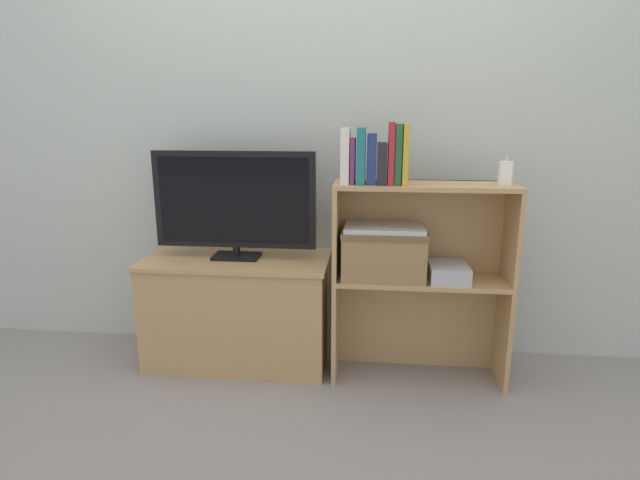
{
  "coord_description": "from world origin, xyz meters",
  "views": [
    {
      "loc": [
        0.23,
        -2.04,
        1.19
      ],
      "look_at": [
        0.0,
        0.13,
        0.65
      ],
      "focal_mm": 28.0,
      "sensor_mm": 36.0,
      "label": 1
    }
  ],
  "objects_px": {
    "book_crimson": "(391,153)",
    "storage_basket_left": "(384,252)",
    "tv_stand": "(239,309)",
    "magazine_stack": "(448,272)",
    "book_charcoal": "(382,163)",
    "book_forest": "(398,154)",
    "book_teal": "(361,156)",
    "book_ivory": "(345,156)",
    "book_navy": "(372,159)",
    "book_mustard": "(405,154)",
    "laptop": "(384,228)",
    "baby_monitor": "(505,173)",
    "book_plum": "(353,161)",
    "tv": "(234,202)"
  },
  "relations": [
    {
      "from": "book_teal",
      "to": "storage_basket_left",
      "type": "bearing_deg",
      "value": 7.73
    },
    {
      "from": "tv_stand",
      "to": "book_crimson",
      "type": "relative_size",
      "value": 3.45
    },
    {
      "from": "book_charcoal",
      "to": "laptop",
      "type": "distance_m",
      "value": 0.28
    },
    {
      "from": "book_charcoal",
      "to": "baby_monitor",
      "type": "bearing_deg",
      "value": 3.28
    },
    {
      "from": "book_ivory",
      "to": "book_forest",
      "type": "relative_size",
      "value": 0.93
    },
    {
      "from": "book_navy",
      "to": "book_charcoal",
      "type": "bearing_deg",
      "value": 0.0
    },
    {
      "from": "book_plum",
      "to": "laptop",
      "type": "bearing_deg",
      "value": 5.86
    },
    {
      "from": "book_crimson",
      "to": "storage_basket_left",
      "type": "height_order",
      "value": "book_crimson"
    },
    {
      "from": "book_forest",
      "to": "laptop",
      "type": "distance_m",
      "value": 0.32
    },
    {
      "from": "book_crimson",
      "to": "laptop",
      "type": "xyz_separation_m",
      "value": [
        -0.02,
        0.01,
        -0.32
      ]
    },
    {
      "from": "book_teal",
      "to": "book_forest",
      "type": "distance_m",
      "value": 0.15
    },
    {
      "from": "book_teal",
      "to": "book_charcoal",
      "type": "xyz_separation_m",
      "value": [
        0.09,
        0.0,
        -0.03
      ]
    },
    {
      "from": "tv",
      "to": "book_navy",
      "type": "bearing_deg",
      "value": -9.63
    },
    {
      "from": "book_navy",
      "to": "baby_monitor",
      "type": "bearing_deg",
      "value": 3.03
    },
    {
      "from": "laptop",
      "to": "book_plum",
      "type": "bearing_deg",
      "value": -174.14
    },
    {
      "from": "book_ivory",
      "to": "book_charcoal",
      "type": "relative_size",
      "value": 1.35
    },
    {
      "from": "book_plum",
      "to": "storage_basket_left",
      "type": "xyz_separation_m",
      "value": [
        0.14,
        0.01,
        -0.4
      ]
    },
    {
      "from": "book_navy",
      "to": "book_plum",
      "type": "bearing_deg",
      "value": 180.0
    },
    {
      "from": "book_charcoal",
      "to": "magazine_stack",
      "type": "bearing_deg",
      "value": 2.94
    },
    {
      "from": "book_navy",
      "to": "book_mustard",
      "type": "distance_m",
      "value": 0.14
    },
    {
      "from": "baby_monitor",
      "to": "laptop",
      "type": "xyz_separation_m",
      "value": [
        -0.5,
        -0.01,
        -0.25
      ]
    },
    {
      "from": "laptop",
      "to": "book_navy",
      "type": "bearing_deg",
      "value": -166.9
    },
    {
      "from": "book_ivory",
      "to": "book_charcoal",
      "type": "bearing_deg",
      "value": 0.0
    },
    {
      "from": "book_plum",
      "to": "book_mustard",
      "type": "distance_m",
      "value": 0.22
    },
    {
      "from": "book_charcoal",
      "to": "book_plum",
      "type": "bearing_deg",
      "value": 180.0
    },
    {
      "from": "book_teal",
      "to": "book_crimson",
      "type": "distance_m",
      "value": 0.13
    },
    {
      "from": "book_navy",
      "to": "baby_monitor",
      "type": "distance_m",
      "value": 0.56
    },
    {
      "from": "tv_stand",
      "to": "storage_basket_left",
      "type": "bearing_deg",
      "value": -7.74
    },
    {
      "from": "book_navy",
      "to": "book_crimson",
      "type": "bearing_deg",
      "value": 0.0
    },
    {
      "from": "book_plum",
      "to": "storage_basket_left",
      "type": "relative_size",
      "value": 0.51
    },
    {
      "from": "book_charcoal",
      "to": "book_forest",
      "type": "relative_size",
      "value": 0.69
    },
    {
      "from": "book_ivory",
      "to": "book_mustard",
      "type": "bearing_deg",
      "value": -0.0
    },
    {
      "from": "book_ivory",
      "to": "storage_basket_left",
      "type": "bearing_deg",
      "value": 4.8
    },
    {
      "from": "book_charcoal",
      "to": "storage_basket_left",
      "type": "relative_size",
      "value": 0.46
    },
    {
      "from": "book_ivory",
      "to": "book_teal",
      "type": "relative_size",
      "value": 0.99
    },
    {
      "from": "tv_stand",
      "to": "book_charcoal",
      "type": "relative_size",
      "value": 5.14
    },
    {
      "from": "tv",
      "to": "magazine_stack",
      "type": "bearing_deg",
      "value": -5.34
    },
    {
      "from": "book_teal",
      "to": "laptop",
      "type": "xyz_separation_m",
      "value": [
        0.11,
        0.01,
        -0.31
      ]
    },
    {
      "from": "book_teal",
      "to": "book_ivory",
      "type": "bearing_deg",
      "value": 180.0
    },
    {
      "from": "book_ivory",
      "to": "book_plum",
      "type": "xyz_separation_m",
      "value": [
        0.03,
        0.0,
        -0.02
      ]
    },
    {
      "from": "book_ivory",
      "to": "book_teal",
      "type": "height_order",
      "value": "book_teal"
    },
    {
      "from": "laptop",
      "to": "baby_monitor",
      "type": "bearing_deg",
      "value": 1.73
    },
    {
      "from": "tv_stand",
      "to": "magazine_stack",
      "type": "bearing_deg",
      "value": -5.43
    },
    {
      "from": "book_forest",
      "to": "laptop",
      "type": "bearing_deg",
      "value": 162.55
    },
    {
      "from": "book_forest",
      "to": "storage_basket_left",
      "type": "height_order",
      "value": "book_forest"
    },
    {
      "from": "book_teal",
      "to": "baby_monitor",
      "type": "bearing_deg",
      "value": 2.8
    },
    {
      "from": "tv",
      "to": "laptop",
      "type": "xyz_separation_m",
      "value": [
        0.7,
        -0.09,
        -0.09
      ]
    },
    {
      "from": "laptop",
      "to": "magazine_stack",
      "type": "height_order",
      "value": "laptop"
    },
    {
      "from": "book_plum",
      "to": "storage_basket_left",
      "type": "distance_m",
      "value": 0.42
    },
    {
      "from": "book_teal",
      "to": "tv_stand",
      "type": "bearing_deg",
      "value": 169.5
    }
  ]
}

